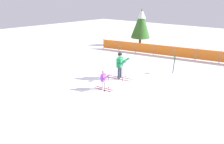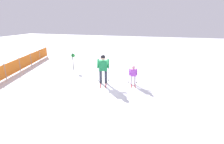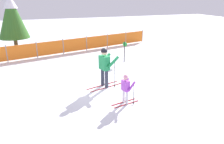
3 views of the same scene
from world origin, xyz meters
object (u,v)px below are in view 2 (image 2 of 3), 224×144
(skier_adult, at_px, (103,66))
(trail_marker, at_px, (73,59))
(skier_child, at_px, (133,74))
(safety_fence, at_px, (13,67))

(skier_adult, distance_m, trail_marker, 3.88)
(skier_child, relative_size, safety_fence, 0.09)
(skier_child, bearing_deg, skier_adult, 84.93)
(safety_fence, xyz_separation_m, trail_marker, (2.35, -3.42, 0.26))
(skier_child, distance_m, safety_fence, 8.38)
(skier_adult, xyz_separation_m, skier_child, (0.24, -1.79, -0.38))
(skier_child, bearing_deg, trail_marker, 55.47)
(skier_adult, bearing_deg, trail_marker, 37.92)
(skier_child, distance_m, trail_marker, 5.33)
(skier_adult, height_order, safety_fence, skier_adult)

